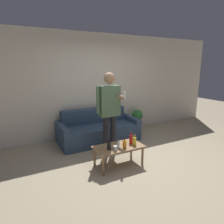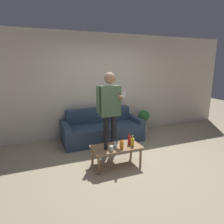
{
  "view_description": "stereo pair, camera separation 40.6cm",
  "coord_description": "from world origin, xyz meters",
  "px_view_note": "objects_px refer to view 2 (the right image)",
  "views": [
    {
      "loc": [
        -2.11,
        -2.94,
        1.88
      ],
      "look_at": [
        -0.28,
        0.57,
        0.95
      ],
      "focal_mm": 32.0,
      "sensor_mm": 36.0,
      "label": 1
    },
    {
      "loc": [
        -1.74,
        -3.11,
        1.88
      ],
      "look_at": [
        -0.28,
        0.57,
        0.95
      ],
      "focal_mm": 32.0,
      "sensor_mm": 36.0,
      "label": 2
    }
  ],
  "objects_px": {
    "couch": "(102,129)",
    "bottle_orange": "(122,145)",
    "coffee_table": "(116,149)",
    "person_standing_front": "(110,107)"
  },
  "relations": [
    {
      "from": "coffee_table",
      "to": "bottle_orange",
      "type": "bearing_deg",
      "value": -65.51
    },
    {
      "from": "couch",
      "to": "bottle_orange",
      "type": "bearing_deg",
      "value": -94.67
    },
    {
      "from": "couch",
      "to": "coffee_table",
      "type": "distance_m",
      "value": 1.41
    },
    {
      "from": "couch",
      "to": "person_standing_front",
      "type": "height_order",
      "value": "person_standing_front"
    },
    {
      "from": "couch",
      "to": "coffee_table",
      "type": "bearing_deg",
      "value": -97.4
    },
    {
      "from": "couch",
      "to": "person_standing_front",
      "type": "relative_size",
      "value": 1.14
    },
    {
      "from": "couch",
      "to": "person_standing_front",
      "type": "bearing_deg",
      "value": -96.85
    },
    {
      "from": "coffee_table",
      "to": "person_standing_front",
      "type": "distance_m",
      "value": 0.89
    },
    {
      "from": "bottle_orange",
      "to": "couch",
      "type": "bearing_deg",
      "value": 85.33
    },
    {
      "from": "bottle_orange",
      "to": "person_standing_front",
      "type": "distance_m",
      "value": 0.88
    }
  ]
}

